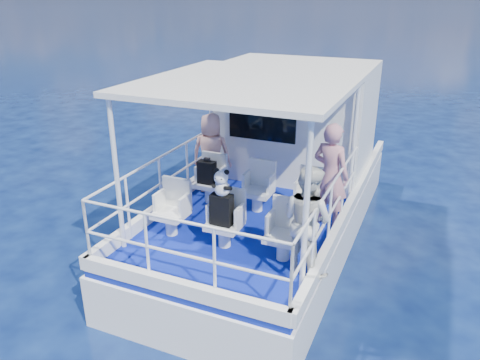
% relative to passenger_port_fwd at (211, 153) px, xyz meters
% --- Properties ---
extents(ground, '(2000.00, 2000.00, 0.00)m').
position_rel_passenger_port_fwd_xyz_m(ground, '(1.08, -0.65, -1.64)').
color(ground, '#071339').
rests_on(ground, ground).
extents(hull, '(3.00, 7.00, 1.60)m').
position_rel_passenger_port_fwd_xyz_m(hull, '(1.08, 0.35, -1.64)').
color(hull, white).
rests_on(hull, ground).
extents(deck, '(2.90, 6.90, 0.10)m').
position_rel_passenger_port_fwd_xyz_m(deck, '(1.08, 0.35, -0.79)').
color(deck, navy).
rests_on(deck, hull).
extents(cabin, '(2.85, 2.00, 2.20)m').
position_rel_passenger_port_fwd_xyz_m(cabin, '(1.08, 1.65, 0.36)').
color(cabin, white).
rests_on(cabin, deck).
extents(canopy, '(3.00, 3.20, 0.08)m').
position_rel_passenger_port_fwd_xyz_m(canopy, '(1.08, -0.85, 1.50)').
color(canopy, white).
rests_on(canopy, cabin).
extents(canopy_posts, '(2.77, 2.97, 2.20)m').
position_rel_passenger_port_fwd_xyz_m(canopy_posts, '(1.08, -0.90, 0.36)').
color(canopy_posts, white).
rests_on(canopy_posts, deck).
extents(railings, '(2.84, 3.59, 1.00)m').
position_rel_passenger_port_fwd_xyz_m(railings, '(1.08, -1.23, -0.24)').
color(railings, white).
rests_on(railings, deck).
extents(seat_port_fwd, '(0.48, 0.46, 0.38)m').
position_rel_passenger_port_fwd_xyz_m(seat_port_fwd, '(0.18, -0.45, -0.55)').
color(seat_port_fwd, white).
rests_on(seat_port_fwd, deck).
extents(seat_center_fwd, '(0.48, 0.46, 0.38)m').
position_rel_passenger_port_fwd_xyz_m(seat_center_fwd, '(1.08, -0.45, -0.55)').
color(seat_center_fwd, white).
rests_on(seat_center_fwd, deck).
extents(seat_stbd_fwd, '(0.48, 0.46, 0.38)m').
position_rel_passenger_port_fwd_xyz_m(seat_stbd_fwd, '(1.98, -0.45, -0.55)').
color(seat_stbd_fwd, white).
rests_on(seat_stbd_fwd, deck).
extents(seat_port_aft, '(0.48, 0.46, 0.38)m').
position_rel_passenger_port_fwd_xyz_m(seat_port_aft, '(0.18, -1.75, -0.55)').
color(seat_port_aft, white).
rests_on(seat_port_aft, deck).
extents(seat_center_aft, '(0.48, 0.46, 0.38)m').
position_rel_passenger_port_fwd_xyz_m(seat_center_aft, '(1.08, -1.75, -0.55)').
color(seat_center_aft, white).
rests_on(seat_center_aft, deck).
extents(seat_stbd_aft, '(0.48, 0.46, 0.38)m').
position_rel_passenger_port_fwd_xyz_m(seat_stbd_aft, '(1.98, -1.75, -0.55)').
color(seat_stbd_aft, white).
rests_on(seat_stbd_aft, deck).
extents(passenger_port_fwd, '(0.62, 0.49, 1.47)m').
position_rel_passenger_port_fwd_xyz_m(passenger_port_fwd, '(0.00, 0.00, 0.00)').
color(passenger_port_fwd, '#E4A293').
rests_on(passenger_port_fwd, deck).
extents(passenger_stbd_fwd, '(0.70, 0.56, 1.67)m').
position_rel_passenger_port_fwd_xyz_m(passenger_stbd_fwd, '(2.29, -0.46, 0.10)').
color(passenger_stbd_fwd, '#C7818E').
rests_on(passenger_stbd_fwd, deck).
extents(passenger_stbd_aft, '(0.89, 0.81, 1.49)m').
position_rel_passenger_port_fwd_xyz_m(passenger_stbd_aft, '(2.33, -1.90, 0.01)').
color(passenger_stbd_aft, silver).
rests_on(passenger_stbd_aft, deck).
extents(backpack_port, '(0.30, 0.17, 0.40)m').
position_rel_passenger_port_fwd_xyz_m(backpack_port, '(0.17, -0.53, -0.16)').
color(backpack_port, black).
rests_on(backpack_port, seat_port_fwd).
extents(backpack_center, '(0.31, 0.17, 0.46)m').
position_rel_passenger_port_fwd_xyz_m(backpack_center, '(1.07, -1.81, -0.13)').
color(backpack_center, black).
rests_on(backpack_center, seat_center_aft).
extents(compact_camera, '(0.10, 0.06, 0.06)m').
position_rel_passenger_port_fwd_xyz_m(compact_camera, '(0.18, -0.52, 0.07)').
color(compact_camera, black).
rests_on(compact_camera, backpack_port).
extents(panda, '(0.25, 0.21, 0.39)m').
position_rel_passenger_port_fwd_xyz_m(panda, '(1.09, -1.82, 0.30)').
color(panda, white).
rests_on(panda, backpack_center).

